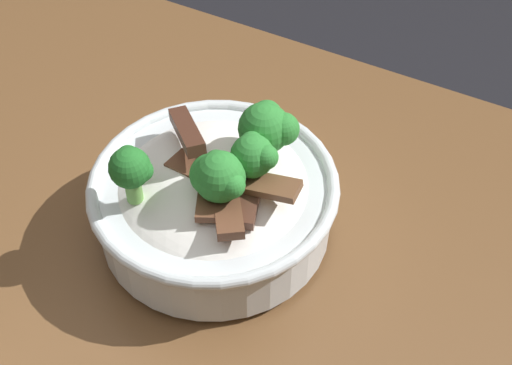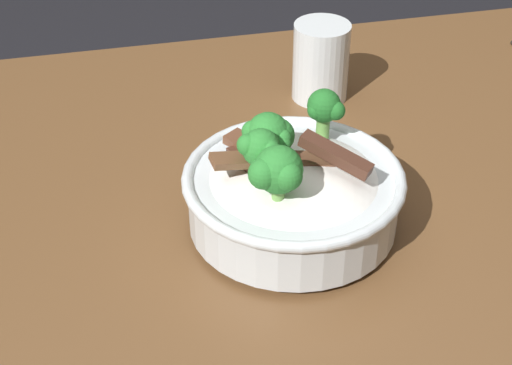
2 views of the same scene
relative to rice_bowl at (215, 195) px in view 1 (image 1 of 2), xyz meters
The scene contains 2 objects.
dining_table 0.18m from the rice_bowl, 116.87° to the right, with size 1.49×0.79×0.80m.
rice_bowl is the anchor object (origin of this frame).
Camera 1 is at (0.28, -0.29, 1.34)m, focal length 49.52 mm.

